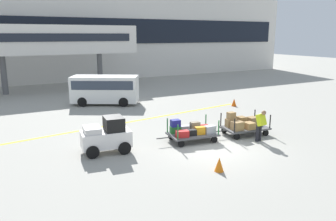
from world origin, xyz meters
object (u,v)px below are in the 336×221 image
baggage_handler (260,124)px  shuttle_van (105,88)px  baggage_cart_middle (243,125)px  baggage_tug (107,136)px  safety_cone_far (234,102)px  baggage_cart_lead (191,131)px  safety_cone_near (219,164)px

baggage_handler → shuttle_van: size_ratio=0.31×
baggage_cart_middle → shuttle_van: shuttle_van is taller
baggage_tug → safety_cone_far: (11.19, 4.88, -0.48)m
baggage_cart_lead → safety_cone_far: size_ratio=5.57×
shuttle_van → baggage_handler: bearing=-72.8°
baggage_tug → safety_cone_near: size_ratio=4.03×
shuttle_van → safety_cone_near: (-0.19, -14.07, -0.96)m
baggage_tug → baggage_handler: size_ratio=1.42×
baggage_cart_lead → baggage_cart_middle: baggage_cart_middle is taller
baggage_tug → shuttle_van: (3.24, 10.03, 0.48)m
baggage_tug → baggage_cart_lead: baggage_tug is taller
shuttle_van → safety_cone_far: bearing=-32.9°
baggage_cart_middle → baggage_handler: size_ratio=1.96×
baggage_handler → shuttle_van: 12.68m
baggage_cart_lead → shuttle_van: size_ratio=0.60×
baggage_cart_lead → safety_cone_near: bearing=-106.1°
baggage_handler → shuttle_van: bearing=107.2°
baggage_cart_lead → safety_cone_far: (7.12, 5.37, -0.23)m
baggage_tug → baggage_cart_middle: (7.00, -0.81, -0.23)m
shuttle_van → safety_cone_far: size_ratio=9.28×
baggage_cart_middle → baggage_handler: 1.32m
baggage_tug → baggage_cart_middle: bearing=-6.6°
baggage_handler → baggage_cart_middle: bearing=89.3°
shuttle_van → safety_cone_far: shuttle_van is taller
safety_cone_far → shuttle_van: bearing=147.1°
baggage_tug → safety_cone_near: baggage_tug is taller
baggage_cart_middle → baggage_tug: bearing=173.4°
safety_cone_near → safety_cone_far: (8.14, 8.93, 0.00)m
baggage_cart_middle → shuttle_van: size_ratio=0.60×
baggage_cart_lead → baggage_tug: bearing=173.2°
baggage_cart_middle → safety_cone_near: size_ratio=5.57×
baggage_tug → baggage_cart_lead: bearing=-6.8°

